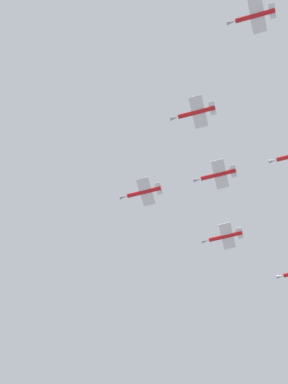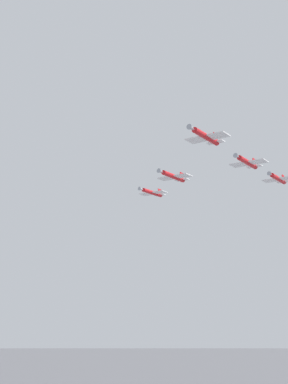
# 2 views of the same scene
# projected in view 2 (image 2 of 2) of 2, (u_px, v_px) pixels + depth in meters

# --- Properties ---
(jet_lead) EXTENTS (11.41, 8.86, 2.42)m
(jet_lead) POSITION_uv_depth(u_px,v_px,m) (206.00, 136.00, 91.82)
(jet_lead) COLOR red
(jet_starboard_inner) EXTENTS (11.41, 8.86, 2.42)m
(jet_starboard_inner) POSITION_uv_depth(u_px,v_px,m) (173.00, 176.00, 116.42)
(jet_starboard_inner) COLOR red
(jet_port_outer) EXTENTS (11.41, 8.86, 2.42)m
(jet_port_outer) POSITION_uv_depth(u_px,v_px,m) (247.00, 162.00, 107.97)
(jet_port_outer) COLOR red
(jet_center_rear) EXTENTS (11.41, 8.86, 2.42)m
(jet_center_rear) POSITION_uv_depth(u_px,v_px,m) (152.00, 193.00, 141.66)
(jet_center_rear) COLOR red
(jet_port_trail) EXTENTS (11.41, 8.86, 2.42)m
(jet_port_trail) POSITION_uv_depth(u_px,v_px,m) (278.00, 179.00, 124.27)
(jet_port_trail) COLOR red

